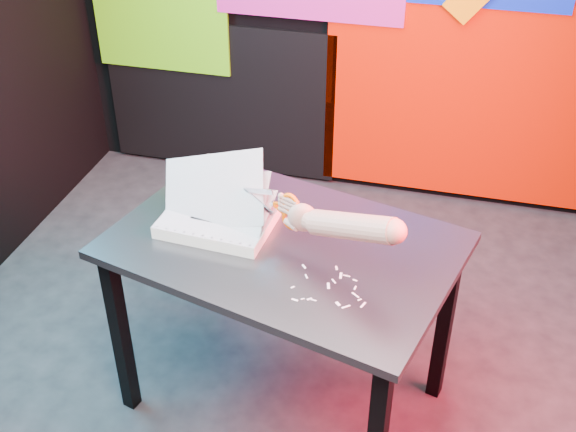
# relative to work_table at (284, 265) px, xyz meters

# --- Properties ---
(room) EXTENTS (3.01, 3.01, 2.71)m
(room) POSITION_rel_work_table_xyz_m (-0.04, 0.12, 0.70)
(room) COLOR black
(room) RESTS_ON ground
(backdrop) EXTENTS (2.88, 0.05, 2.08)m
(backdrop) POSITION_rel_work_table_xyz_m (0.02, 1.59, 0.31)
(backdrop) COLOR #C11300
(backdrop) RESTS_ON ground
(work_table) EXTENTS (1.26, 1.00, 0.75)m
(work_table) POSITION_rel_work_table_xyz_m (0.00, 0.00, 0.00)
(work_table) COLOR black
(work_table) RESTS_ON ground
(printout_stack) EXTENTS (0.41, 0.29, 0.28)m
(printout_stack) POSITION_rel_work_table_xyz_m (-0.24, 0.03, 0.13)
(printout_stack) COLOR white
(printout_stack) RESTS_ON work_table
(scissors) EXTENTS (0.22, 0.11, 0.14)m
(scissors) POSITION_rel_work_table_xyz_m (0.02, -0.02, 0.24)
(scissors) COLOR silver
(scissors) RESTS_ON printout_stack
(hand_forearm) EXTENTS (0.42, 0.23, 0.19)m
(hand_forearm) POSITION_rel_work_table_xyz_m (0.22, -0.12, 0.29)
(hand_forearm) COLOR #AC715C
(hand_forearm) RESTS_ON work_table
(paper_clippings) EXTENTS (0.23, 0.20, 0.00)m
(paper_clippings) POSITION_rel_work_table_xyz_m (0.21, -0.19, 0.10)
(paper_clippings) COLOR silver
(paper_clippings) RESTS_ON work_table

